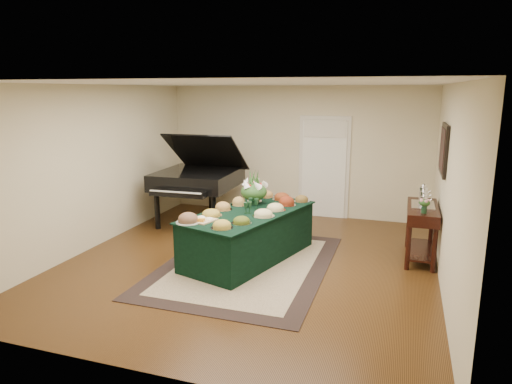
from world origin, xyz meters
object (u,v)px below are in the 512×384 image
(mahogany_sideboard, at_px, (422,218))
(floral_centerpiece, at_px, (254,188))
(grand_piano, at_px, (198,178))
(buffet_table, at_px, (249,235))

(mahogany_sideboard, bearing_deg, floral_centerpiece, -172.19)
(grand_piano, bearing_deg, buffet_table, -44.58)
(floral_centerpiece, bearing_deg, mahogany_sideboard, 7.81)
(floral_centerpiece, height_order, grand_piano, grand_piano)
(grand_piano, xyz_separation_m, mahogany_sideboard, (4.18, -0.77, -0.25))
(floral_centerpiece, xyz_separation_m, mahogany_sideboard, (2.63, 0.36, -0.37))
(floral_centerpiece, distance_m, mahogany_sideboard, 2.68)
(buffet_table, bearing_deg, mahogany_sideboard, 18.12)
(floral_centerpiece, bearing_deg, buffet_table, -80.95)
(floral_centerpiece, xyz_separation_m, grand_piano, (-1.55, 1.13, -0.13))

